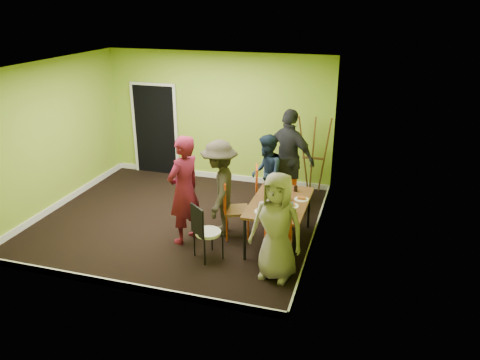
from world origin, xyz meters
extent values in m
plane|color=black|center=(0.00, 0.00, 0.00)|extent=(5.00, 5.00, 0.00)
cube|color=#98C231|center=(0.00, 2.25, 1.40)|extent=(5.00, 0.04, 2.80)
cube|color=#98C231|center=(0.00, -2.25, 1.40)|extent=(5.00, 0.04, 2.80)
cube|color=#98C231|center=(-2.50, 0.00, 1.40)|extent=(0.04, 4.50, 2.80)
cube|color=#98C231|center=(2.50, 0.00, 1.40)|extent=(0.04, 4.50, 2.80)
cube|color=white|center=(0.00, 0.00, 2.80)|extent=(5.00, 4.50, 0.04)
cube|color=black|center=(-1.50, 2.22, 1.02)|extent=(1.00, 0.05, 2.04)
cube|color=white|center=(1.30, 2.22, 0.40)|extent=(0.50, 0.04, 0.55)
cylinder|color=black|center=(1.55, -0.97, 0.35)|extent=(0.04, 0.04, 0.71)
cylinder|color=black|center=(2.33, -0.97, 0.35)|extent=(0.04, 0.04, 0.71)
cylinder|color=black|center=(1.55, 0.41, 0.35)|extent=(0.04, 0.04, 0.71)
cylinder|color=black|center=(2.33, 0.41, 0.35)|extent=(0.04, 0.04, 0.71)
cube|color=brown|center=(1.94, -0.28, 0.73)|extent=(0.90, 1.50, 0.04)
cylinder|color=#DC4614|center=(1.30, 0.71, 0.23)|extent=(0.03, 0.03, 0.47)
cylinder|color=#DC4614|center=(1.40, 0.37, 0.23)|extent=(0.03, 0.03, 0.47)
cylinder|color=#DC4614|center=(1.64, 0.81, 0.23)|extent=(0.03, 0.03, 0.47)
cylinder|color=#DC4614|center=(1.74, 0.47, 0.23)|extent=(0.03, 0.03, 0.47)
cube|color=brown|center=(1.52, 0.59, 0.47)|extent=(0.51, 0.51, 0.04)
cube|color=#DC4614|center=(1.33, 0.53, 0.75)|extent=(0.14, 0.39, 0.52)
cylinder|color=#DC4614|center=(0.95, -0.17, 0.24)|extent=(0.03, 0.03, 0.48)
cylinder|color=#DC4614|center=(1.10, -0.50, 0.24)|extent=(0.03, 0.03, 0.48)
cylinder|color=#DC4614|center=(1.28, -0.02, 0.24)|extent=(0.03, 0.03, 0.48)
cylinder|color=#DC4614|center=(1.43, -0.35, 0.24)|extent=(0.03, 0.03, 0.48)
cube|color=brown|center=(1.19, -0.26, 0.48)|extent=(0.56, 0.56, 0.04)
cube|color=#DC4614|center=(1.00, -0.34, 0.77)|extent=(0.19, 0.38, 0.53)
cylinder|color=#DC4614|center=(1.94, 1.18, 0.22)|extent=(0.03, 0.03, 0.44)
cylinder|color=#DC4614|center=(1.63, 1.07, 0.22)|extent=(0.03, 0.03, 0.44)
cylinder|color=#DC4614|center=(2.06, 0.87, 0.22)|extent=(0.03, 0.03, 0.44)
cylinder|color=#DC4614|center=(1.75, 0.75, 0.22)|extent=(0.03, 0.03, 0.44)
cube|color=brown|center=(1.85, 0.97, 0.44)|extent=(0.50, 0.50, 0.04)
cube|color=#DC4614|center=(1.78, 1.14, 0.70)|extent=(0.36, 0.15, 0.49)
cylinder|color=#DC4614|center=(1.92, -1.15, 0.23)|extent=(0.03, 0.03, 0.47)
cylinder|color=#DC4614|center=(2.27, -1.11, 0.23)|extent=(0.03, 0.03, 0.47)
cylinder|color=#DC4614|center=(1.87, -0.80, 0.23)|extent=(0.03, 0.03, 0.47)
cylinder|color=#DC4614|center=(2.23, -0.76, 0.23)|extent=(0.03, 0.03, 0.47)
cube|color=brown|center=(2.07, -0.96, 0.47)|extent=(0.47, 0.47, 0.04)
cube|color=#DC4614|center=(2.10, -1.15, 0.75)|extent=(0.40, 0.08, 0.52)
cylinder|color=black|center=(0.76, -1.10, 0.21)|extent=(0.02, 0.02, 0.43)
cylinder|color=black|center=(1.01, -1.31, 0.21)|extent=(0.02, 0.02, 0.43)
cylinder|color=black|center=(0.96, -0.85, 0.21)|extent=(0.02, 0.02, 0.43)
cylinder|color=black|center=(1.21, -1.05, 0.21)|extent=(0.02, 0.02, 0.43)
cylinder|color=white|center=(0.99, -1.08, 0.44)|extent=(0.40, 0.40, 0.05)
cube|color=black|center=(0.87, -1.22, 0.69)|extent=(0.30, 0.25, 0.48)
cylinder|color=brown|center=(1.94, 2.00, 0.83)|extent=(0.24, 0.39, 1.68)
cylinder|color=brown|center=(2.37, 2.00, 0.83)|extent=(0.24, 0.39, 1.68)
cylinder|color=brown|center=(2.16, 1.75, 0.83)|extent=(0.04, 0.38, 1.64)
cube|color=brown|center=(2.16, 1.95, 0.79)|extent=(0.45, 0.04, 0.04)
cylinder|color=white|center=(1.75, 0.15, 0.76)|extent=(0.25, 0.25, 0.01)
cylinder|color=white|center=(1.75, -0.75, 0.76)|extent=(0.23, 0.23, 0.01)
cylinder|color=white|center=(1.92, 0.20, 0.76)|extent=(0.23, 0.23, 0.01)
cylinder|color=white|center=(1.97, -0.84, 0.76)|extent=(0.25, 0.25, 0.01)
cylinder|color=white|center=(2.26, -0.11, 0.76)|extent=(0.23, 0.23, 0.01)
cylinder|color=white|center=(2.14, -0.42, 0.76)|extent=(0.27, 0.27, 0.01)
cylinder|color=white|center=(1.94, -0.24, 0.85)|extent=(0.07, 0.07, 0.20)
cylinder|color=#163DA9|center=(2.19, -0.67, 0.84)|extent=(0.07, 0.07, 0.18)
cylinder|color=#DC4614|center=(1.83, -0.05, 0.79)|extent=(0.04, 0.04, 0.09)
cylinder|color=black|center=(1.81, -0.04, 0.80)|extent=(0.06, 0.06, 0.10)
cylinder|color=black|center=(2.10, 0.21, 0.80)|extent=(0.07, 0.07, 0.09)
cylinder|color=black|center=(2.06, -0.72, 0.80)|extent=(0.07, 0.07, 0.10)
imported|color=white|center=(1.84, -0.45, 0.80)|extent=(0.12, 0.12, 0.10)
imported|color=white|center=(2.04, -0.19, 0.79)|extent=(0.09, 0.09, 0.08)
imported|color=maroon|center=(0.43, -0.66, 0.92)|extent=(0.66, 0.78, 1.84)
imported|color=black|center=(1.44, 0.86, 0.75)|extent=(0.70, 0.83, 1.50)
imported|color=#2D281E|center=(0.89, -0.24, 0.83)|extent=(0.84, 1.19, 1.67)
imported|color=black|center=(1.77, 1.32, 0.95)|extent=(1.21, 0.89, 1.91)
imported|color=gray|center=(2.11, -1.29, 0.81)|extent=(0.86, 0.63, 1.62)
camera|label=1|loc=(3.31, -7.10, 3.84)|focal=35.00mm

